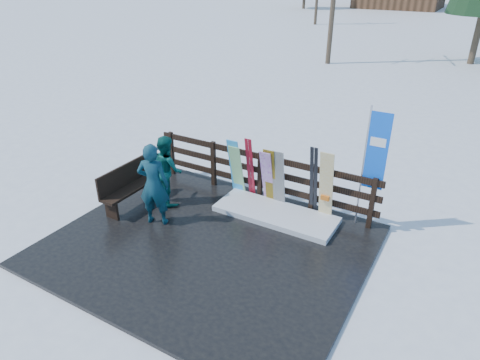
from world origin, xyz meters
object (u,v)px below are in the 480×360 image
Objects in this scene: bench at (127,186)px; snowboard_3 at (267,178)px; person_front at (154,185)px; snowboard_4 at (278,180)px; rental_flag at (373,155)px; snowboard_2 at (270,177)px; snowboard_0 at (235,168)px; snowboard_5 at (326,187)px; snowboard_1 at (237,171)px; person_back at (167,170)px.

bench is 3.16m from snowboard_3.
snowboard_4 is at bearing -157.49° from person_front.
snowboard_2 is at bearing -172.68° from rental_flag.
snowboard_0 reaches higher than snowboard_2.
snowboard_5 is at bearing 21.93° from bench.
snowboard_2 is 1.30m from snowboard_5.
snowboard_1 is 0.79m from snowboard_3.
snowboard_0 reaches higher than snowboard_3.
snowboard_3 is at bearing 0.00° from snowboard_0.
bench is at bearing -139.40° from snowboard_1.
snowboard_3 is 0.97× the size of snowboard_4.
snowboard_1 is at bearing -174.79° from rental_flag.
snowboard_3 is at bearing -153.17° from person_front.
snowboard_4 is (1.11, 0.00, -0.02)m from snowboard_0.
snowboard_2 is at bearing -0.00° from snowboard_1.
snowboard_3 is (2.70, 1.64, 0.16)m from bench.
person_back is at bearing -156.55° from snowboard_4.
bench is 3.40m from snowboard_4.
rental_flag is 4.48m from person_back.
snowboard_4 is (0.28, 0.00, 0.03)m from snowboard_3.
person_front reaches higher than snowboard_5.
person_front is at bearing -148.70° from snowboard_5.
snowboard_3 is 0.84× the size of snowboard_5.
snowboard_0 is 1.11m from snowboard_4.
person_back reaches higher than snowboard_0.
snowboard_0 is at bearing -180.00° from snowboard_1.
person_back is (-4.22, -1.28, -0.80)m from rental_flag.
bench is at bearing -148.73° from snowboard_3.
bench is 0.93× the size of person_back.
snowboard_4 is 2.12m from rental_flag.
bench is 0.91× the size of snowboard_5.
snowboard_3 is 2.38m from rental_flag.
person_back is (-3.42, -1.01, -0.01)m from snowboard_5.
snowboard_2 is (2.77, 1.64, 0.19)m from bench.
rental_flag is (2.18, 0.27, 0.93)m from snowboard_3.
rental_flag reaches higher than person_back.
snowboard_4 reaches higher than snowboard_1.
snowboard_5 is 1.02× the size of person_back.
snowboard_5 is at bearing -135.02° from person_back.
snowboard_0 is 0.91m from snowboard_2.
snowboard_4 is at bearing 180.00° from snowboard_5.
bench is 3.23m from snowboard_2.
person_back is at bearing -163.17° from rental_flag.
snowboard_0 is 1.04× the size of snowboard_4.
snowboard_5 is 3.56m from person_back.
snowboard_2 is (0.91, 0.00, -0.02)m from snowboard_0.
bench is 2.52m from snowboard_1.
person_back is at bearing -163.58° from snowboard_5.
snowboard_2 is at bearing 30.60° from bench.
snowboard_5 is at bearing -0.00° from snowboard_1.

